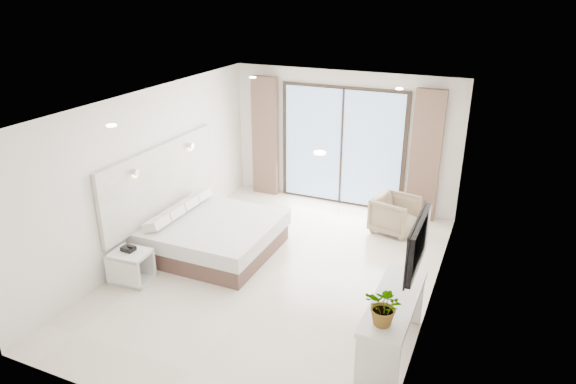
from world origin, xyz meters
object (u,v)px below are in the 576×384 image
(nightstand, at_px, (132,267))
(bed, at_px, (213,235))
(console_desk, at_px, (393,314))
(armchair, at_px, (395,213))

(nightstand, bearing_deg, bed, 60.38)
(console_desk, xyz_separation_m, armchair, (-0.72, 3.32, -0.19))
(nightstand, bearing_deg, armchair, 40.79)
(console_desk, height_order, armchair, console_desk)
(bed, bearing_deg, console_desk, -22.06)
(console_desk, distance_m, armchair, 3.41)
(bed, distance_m, console_desk, 3.62)
(bed, relative_size, console_desk, 1.25)
(bed, height_order, nightstand, bed)
(nightstand, bearing_deg, console_desk, -5.02)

